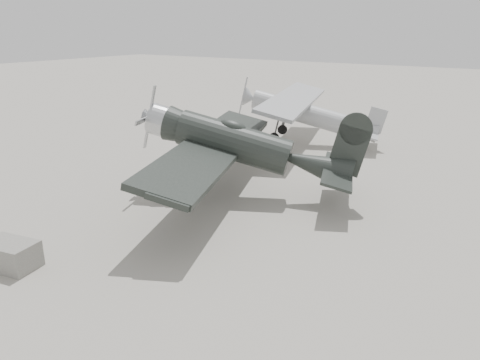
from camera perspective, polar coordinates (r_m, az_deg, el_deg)
name	(u,v)px	position (r m, az deg, el deg)	size (l,w,h in m)	color
ground	(146,242)	(16.50, -11.40, -7.44)	(160.00, 160.00, 0.00)	gray
lowwing_monoplane	(244,146)	(19.73, 0.51, 4.16)	(9.58, 13.01, 4.25)	black
highwing_monoplane	(305,109)	(29.32, 7.88, 8.58)	(8.89, 12.38, 3.52)	#A4A7AA
equipment_block	(10,255)	(16.07, -26.22, -8.17)	(1.66, 1.04, 0.83)	slate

